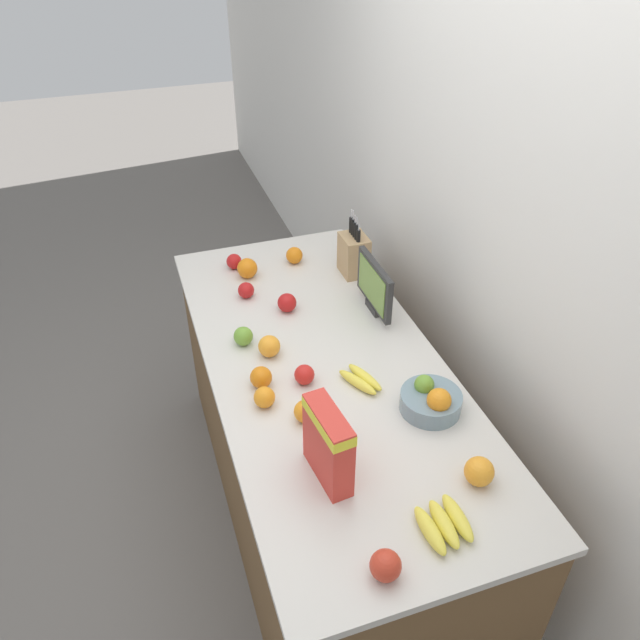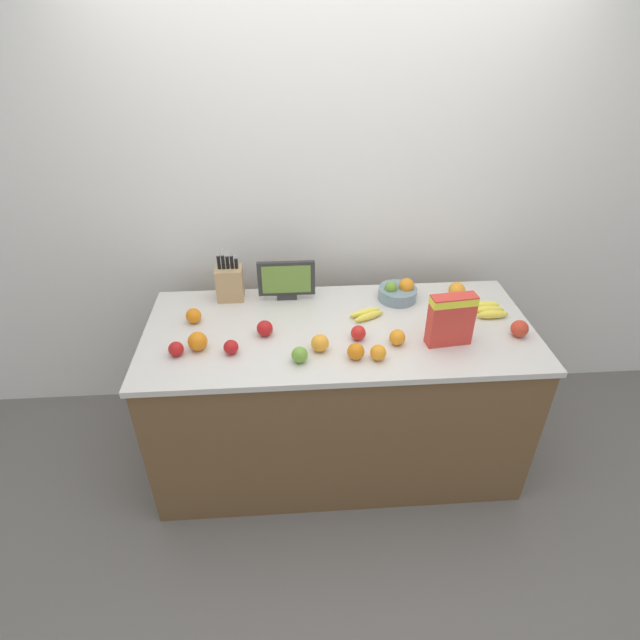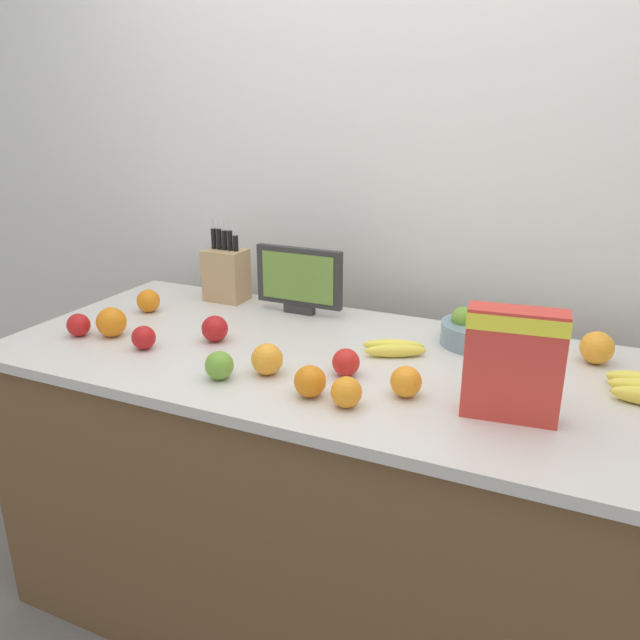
% 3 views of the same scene
% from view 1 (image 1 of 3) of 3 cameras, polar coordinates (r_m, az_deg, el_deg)
% --- Properties ---
extents(ground_plane, '(14.00, 14.00, 0.00)m').
position_cam_1_polar(ground_plane, '(2.96, 0.37, -17.14)').
color(ground_plane, slate).
extents(wall_back, '(9.00, 0.06, 2.60)m').
position_cam_1_polar(wall_back, '(2.33, 15.63, 7.36)').
color(wall_back, silver).
rests_on(wall_back, ground_plane).
extents(counter, '(1.92, 0.84, 0.88)m').
position_cam_1_polar(counter, '(2.61, 0.41, -11.33)').
color(counter, brown).
rests_on(counter, ground_plane).
extents(knife_block, '(0.14, 0.11, 0.30)m').
position_cam_1_polar(knife_block, '(2.77, 3.11, 6.05)').
color(knife_block, tan).
rests_on(knife_block, counter).
extents(small_monitor, '(0.30, 0.03, 0.22)m').
position_cam_1_polar(small_monitor, '(2.52, 4.99, 3.13)').
color(small_monitor, '#2D2D2D').
rests_on(small_monitor, counter).
extents(cereal_box, '(0.22, 0.09, 0.25)m').
position_cam_1_polar(cereal_box, '(1.83, 0.75, -11.11)').
color(cereal_box, red).
rests_on(cereal_box, counter).
extents(fruit_bowl, '(0.21, 0.21, 0.12)m').
position_cam_1_polar(fruit_bowl, '(2.13, 10.13, -7.22)').
color(fruit_bowl, gray).
rests_on(fruit_bowl, counter).
extents(banana_bunch_left, '(0.19, 0.14, 0.04)m').
position_cam_1_polar(banana_bunch_left, '(2.21, 3.78, -5.46)').
color(banana_bunch_left, yellow).
rests_on(banana_bunch_left, counter).
extents(banana_bunch_right, '(0.18, 0.14, 0.04)m').
position_cam_1_polar(banana_bunch_right, '(1.83, 11.26, -17.82)').
color(banana_bunch_right, yellow).
rests_on(banana_bunch_right, counter).
extents(apple_leftmost, '(0.07, 0.07, 0.07)m').
position_cam_1_polar(apple_leftmost, '(2.65, -6.78, 2.71)').
color(apple_leftmost, red).
rests_on(apple_leftmost, counter).
extents(apple_middle, '(0.08, 0.08, 0.08)m').
position_cam_1_polar(apple_middle, '(1.72, 6.01, -21.42)').
color(apple_middle, red).
rests_on(apple_middle, counter).
extents(apple_rightmost, '(0.07, 0.07, 0.07)m').
position_cam_1_polar(apple_rightmost, '(2.20, -1.44, -5.02)').
color(apple_rightmost, red).
rests_on(apple_rightmost, counter).
extents(apple_front, '(0.07, 0.07, 0.07)m').
position_cam_1_polar(apple_front, '(2.86, -7.86, 5.32)').
color(apple_front, red).
rests_on(apple_front, counter).
extents(apple_by_knife_block, '(0.07, 0.07, 0.07)m').
position_cam_1_polar(apple_by_knife_block, '(2.39, -7.03, -1.48)').
color(apple_by_knife_block, '#6B9E33').
rests_on(apple_by_knife_block, counter).
extents(apple_near_bananas, '(0.08, 0.08, 0.08)m').
position_cam_1_polar(apple_near_bananas, '(2.55, -3.04, 1.59)').
color(apple_near_bananas, red).
rests_on(apple_near_bananas, counter).
extents(orange_mid_right, '(0.08, 0.08, 0.08)m').
position_cam_1_polar(orange_mid_right, '(2.07, -1.36, -8.35)').
color(orange_mid_right, orange).
rests_on(orange_mid_right, counter).
extents(orange_by_cereal, '(0.08, 0.08, 0.08)m').
position_cam_1_polar(orange_by_cereal, '(2.88, -2.36, 5.92)').
color(orange_by_cereal, orange).
rests_on(orange_by_cereal, counter).
extents(orange_mid_left, '(0.09, 0.09, 0.09)m').
position_cam_1_polar(orange_mid_left, '(1.94, 14.35, -13.27)').
color(orange_mid_left, orange).
rests_on(orange_mid_left, counter).
extents(orange_back_center, '(0.09, 0.09, 0.09)m').
position_cam_1_polar(orange_back_center, '(2.78, -6.67, 4.72)').
color(orange_back_center, orange).
rests_on(orange_back_center, counter).
extents(orange_front_right, '(0.08, 0.08, 0.08)m').
position_cam_1_polar(orange_front_right, '(2.32, -4.66, -2.40)').
color(orange_front_right, orange).
rests_on(orange_front_right, counter).
extents(orange_near_bowl, '(0.08, 0.08, 0.08)m').
position_cam_1_polar(orange_near_bowl, '(2.20, -5.42, -5.24)').
color(orange_near_bowl, orange).
rests_on(orange_near_bowl, counter).
extents(orange_front_center, '(0.07, 0.07, 0.07)m').
position_cam_1_polar(orange_front_center, '(2.12, -5.10, -7.05)').
color(orange_front_center, orange).
rests_on(orange_front_center, counter).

